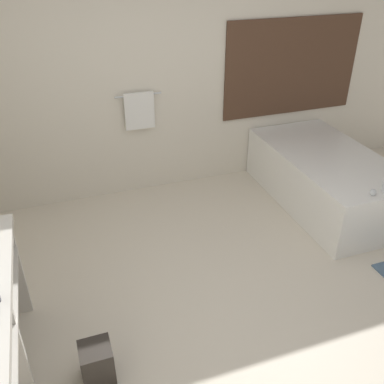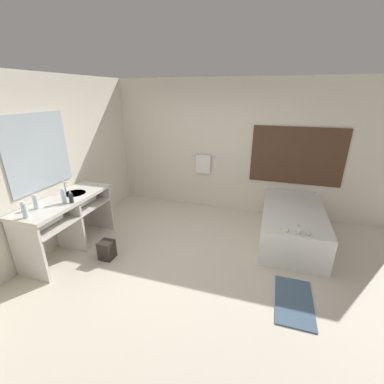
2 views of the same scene
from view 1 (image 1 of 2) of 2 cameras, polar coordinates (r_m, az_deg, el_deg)
ground_plane at (r=3.56m, az=7.24°, el=-15.64°), size 16.00×16.00×0.00m
wall_back_with_blinds at (r=4.72m, az=-3.20°, el=15.71°), size 7.40×0.13×2.70m
bathtub at (r=4.93m, az=17.46°, el=2.05°), size 0.99×1.88×0.70m
waste_bin at (r=3.11m, az=-12.54°, el=-21.38°), size 0.21×0.21×0.29m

